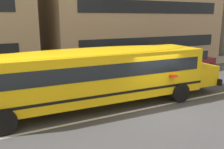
{
  "coord_description": "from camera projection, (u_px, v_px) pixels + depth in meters",
  "views": [
    {
      "loc": [
        -6.99,
        -8.83,
        4.22
      ],
      "look_at": [
        -2.07,
        0.67,
        1.68
      ],
      "focal_mm": 38.68,
      "sensor_mm": 36.0,
      "label": 1
    }
  ],
  "objects": [
    {
      "name": "lane_centreline",
      "position": [
        156.0,
        106.0,
        11.73
      ],
      "size": [
        110.0,
        0.16,
        0.01
      ],
      "primitive_type": "cube",
      "color": "silver",
      "rests_on": "ground_plane"
    },
    {
      "name": "parked_car_maroon_by_entrance",
      "position": [
        191.0,
        60.0,
        19.54
      ],
      "size": [
        3.97,
        2.02,
        1.64
      ],
      "rotation": [
        0.0,
        0.0,
        0.04
      ],
      "color": "maroon",
      "rests_on": "ground_plane"
    },
    {
      "name": "school_bus",
      "position": [
        100.0,
        72.0,
        11.44
      ],
      "size": [
        12.78,
        3.28,
        2.84
      ],
      "rotation": [
        0.0,
        0.0,
        -0.03
      ],
      "color": "yellow",
      "rests_on": "ground_plane"
    },
    {
      "name": "ground_plane",
      "position": [
        156.0,
        106.0,
        11.73
      ],
      "size": [
        400.0,
        400.0,
        0.0
      ],
      "primitive_type": "plane",
      "color": "#424244"
    },
    {
      "name": "sidewalk_far",
      "position": [
        93.0,
        74.0,
        18.49
      ],
      "size": [
        120.0,
        3.0,
        0.01
      ],
      "primitive_type": "cube",
      "color": "gray",
      "rests_on": "ground_plane"
    }
  ]
}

